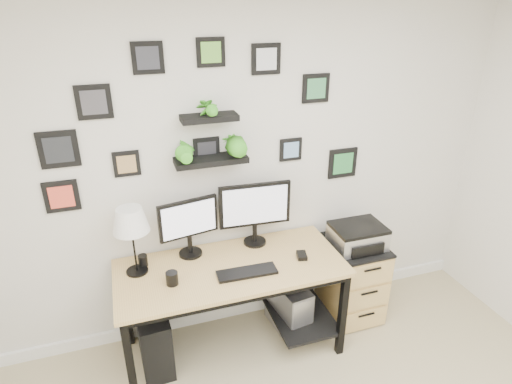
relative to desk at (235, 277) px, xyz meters
name	(u,v)px	position (x,y,z in m)	size (l,w,h in m)	color
room	(250,306)	(0.21, 0.32, -0.58)	(4.00, 4.00, 4.00)	#BEB188
desk	(235,277)	(0.00, 0.00, 0.00)	(1.60, 0.70, 0.75)	tan
monitor_left	(189,224)	(-0.28, 0.20, 0.38)	(0.43, 0.20, 0.44)	black
monitor_right	(255,209)	(0.22, 0.20, 0.42)	(0.54, 0.18, 0.50)	black
keyboard	(247,272)	(0.04, -0.16, 0.13)	(0.41, 0.13, 0.02)	black
mouse	(302,255)	(0.48, -0.09, 0.14)	(0.07, 0.10, 0.03)	black
table_lamp	(130,222)	(-0.67, 0.10, 0.52)	(0.24, 0.24, 0.49)	black
mug	(172,278)	(-0.46, -0.11, 0.17)	(0.08, 0.08, 0.09)	black
pen_cup	(143,261)	(-0.62, 0.16, 0.17)	(0.06, 0.06, 0.08)	black
pc_tower_black	(154,336)	(-0.62, 0.01, -0.39)	(0.21, 0.47, 0.47)	black
pc_tower_grey	(288,306)	(0.44, 0.03, -0.41)	(0.26, 0.47, 0.44)	gray
file_cabinet	(352,279)	(1.02, 0.06, -0.29)	(0.43, 0.53, 0.67)	tan
printer	(358,236)	(1.01, 0.03, 0.14)	(0.40, 0.33, 0.18)	silver
wall_decor	(207,131)	(-0.10, 0.27, 1.03)	(2.29, 0.18, 1.09)	black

